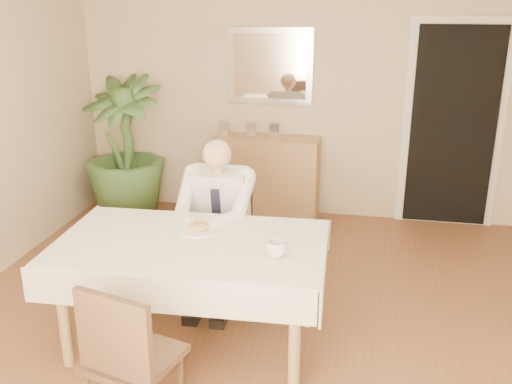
% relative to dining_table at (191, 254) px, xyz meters
% --- Properties ---
extents(room, '(5.00, 5.02, 2.60)m').
position_rel_dining_table_xyz_m(room, '(0.33, 0.11, 0.63)').
color(room, brown).
rests_on(room, ground).
extents(doorway, '(0.96, 0.07, 2.10)m').
position_rel_dining_table_xyz_m(doorway, '(1.88, 2.57, 0.33)').
color(doorway, white).
rests_on(doorway, ground).
extents(mirror, '(0.86, 0.04, 0.76)m').
position_rel_dining_table_xyz_m(mirror, '(0.07, 2.58, 0.88)').
color(mirror, silver).
rests_on(mirror, room).
extents(dining_table, '(1.75, 1.07, 0.75)m').
position_rel_dining_table_xyz_m(dining_table, '(0.00, 0.00, 0.00)').
color(dining_table, '#987148').
rests_on(dining_table, ground).
extents(chair_far, '(0.44, 0.44, 0.86)m').
position_rel_dining_table_xyz_m(chair_far, '(-0.00, 0.88, -0.19)').
color(chair_far, '#462F1F').
rests_on(chair_far, ground).
extents(chair_near, '(0.53, 0.54, 0.91)m').
position_rel_dining_table_xyz_m(chair_near, '(-0.07, -0.90, -0.16)').
color(chair_near, '#462F1F').
rests_on(chair_near, ground).
extents(seated_man, '(0.48, 0.72, 1.24)m').
position_rel_dining_table_xyz_m(seated_man, '(0.00, 0.59, 0.02)').
color(seated_man, silver).
rests_on(seated_man, ground).
extents(plate, '(0.26, 0.26, 0.02)m').
position_rel_dining_table_xyz_m(plate, '(0.01, 0.17, 0.09)').
color(plate, white).
rests_on(plate, dining_table).
extents(food, '(0.14, 0.14, 0.06)m').
position_rel_dining_table_xyz_m(food, '(0.01, 0.17, 0.11)').
color(food, olive).
rests_on(food, dining_table).
extents(knife, '(0.01, 0.13, 0.01)m').
position_rel_dining_table_xyz_m(knife, '(0.05, 0.11, 0.11)').
color(knife, silver).
rests_on(knife, dining_table).
extents(fork, '(0.01, 0.13, 0.01)m').
position_rel_dining_table_xyz_m(fork, '(-0.03, 0.11, 0.11)').
color(fork, silver).
rests_on(fork, dining_table).
extents(coffee_mug, '(0.14, 0.14, 0.10)m').
position_rel_dining_table_xyz_m(coffee_mug, '(0.57, -0.11, 0.13)').
color(coffee_mug, white).
rests_on(coffee_mug, dining_table).
extents(sideboard, '(1.08, 0.39, 0.85)m').
position_rel_dining_table_xyz_m(sideboard, '(0.07, 2.43, -0.24)').
color(sideboard, '#987148').
rests_on(sideboard, ground).
extents(photo_frame_left, '(0.10, 0.02, 0.14)m').
position_rel_dining_table_xyz_m(photo_frame_left, '(-0.40, 2.45, 0.26)').
color(photo_frame_left, silver).
rests_on(photo_frame_left, sideboard).
extents(photo_frame_center, '(0.10, 0.02, 0.14)m').
position_rel_dining_table_xyz_m(photo_frame_center, '(-0.10, 2.44, 0.26)').
color(photo_frame_center, silver).
rests_on(photo_frame_center, sideboard).
extents(photo_frame_right, '(0.10, 0.02, 0.14)m').
position_rel_dining_table_xyz_m(photo_frame_right, '(0.14, 2.45, 0.26)').
color(photo_frame_right, silver).
rests_on(photo_frame_right, sideboard).
extents(potted_palm, '(0.93, 0.93, 1.47)m').
position_rel_dining_table_xyz_m(potted_palm, '(-1.39, 2.19, 0.06)').
color(potted_palm, '#375A29').
rests_on(potted_palm, ground).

